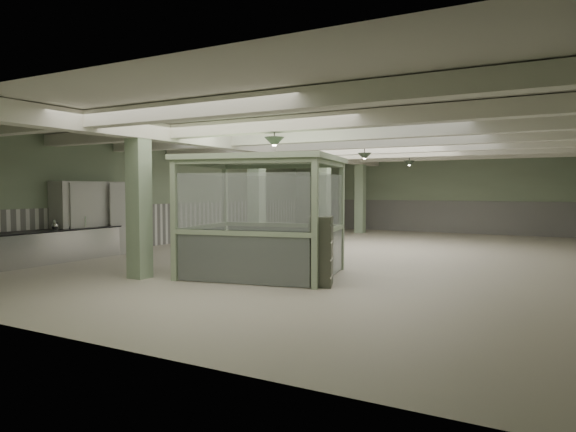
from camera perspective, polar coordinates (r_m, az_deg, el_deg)
The scene contains 29 objects.
floor at distance 15.96m, azimuth 6.09°, elevation -4.36°, with size 20.00×20.00×0.00m, color beige.
ceiling at distance 15.90m, azimuth 6.17°, elevation 8.62°, with size 14.00×20.00×0.02m, color beige.
wall_back at distance 25.34m, azimuth 14.95°, elevation 2.36°, with size 14.00×0.02×3.60m, color #95AB89.
wall_front at distance 7.67m, azimuth -24.29°, elevation 0.95°, with size 14.00×0.02×3.60m, color #95AB89.
wall_left at distance 19.63m, azimuth -13.07°, elevation 2.22°, with size 0.02×20.00×3.60m, color #95AB89.
wainscot_left at distance 19.66m, azimuth -12.98°, elevation -0.84°, with size 0.05×19.90×1.50m, color white.
wainscot_back at distance 25.35m, azimuth 14.90°, elevation -0.02°, with size 13.90×0.05×1.50m, color white.
girder at distance 17.01m, azimuth -1.69°, elevation 7.52°, with size 0.45×19.90×0.40m, color white.
beam_a at distance 9.48m, azimuth -12.07°, elevation 11.31°, with size 13.90×0.35×0.32m, color white.
beam_b at distance 11.47m, azimuth -3.72°, elevation 9.91°, with size 13.90×0.35×0.32m, color white.
beam_c at distance 13.63m, azimuth 2.04°, elevation 8.82°, with size 13.90×0.35×0.32m, color white.
beam_d at distance 15.88m, azimuth 6.16°, elevation 7.97°, with size 13.90×0.35×0.32m, color white.
beam_e at distance 18.21m, azimuth 9.24°, elevation 7.31°, with size 13.90×0.35×0.32m, color white.
beam_f at distance 20.57m, azimuth 11.61°, elevation 6.79°, with size 13.90×0.35×0.32m, color white.
beam_g at distance 22.96m, azimuth 13.48°, elevation 6.37°, with size 13.90×0.35×0.32m, color white.
column_a at distance 12.18m, azimuth -16.23°, elevation 1.76°, with size 0.42×0.42×3.60m, color #9FB995.
column_b at distance 16.10m, azimuth -3.50°, elevation 2.14°, with size 0.42×0.42×3.60m, color #9FB995.
column_c at distance 20.50m, azimuth 4.03°, elevation 2.32°, with size 0.42×0.42×3.60m, color #9FB995.
column_d at distance 24.18m, azimuth 8.03°, elevation 2.40°, with size 0.42×0.42×3.60m, color #9FB995.
pendant_front at distance 11.17m, azimuth -1.53°, elevation 8.19°, with size 0.44×0.44×0.22m, color #2E3C2D.
pendant_mid at distance 16.14m, azimuth 8.50°, elevation 6.56°, with size 0.44×0.44×0.22m, color #2E3C2D.
pendant_back at distance 20.89m, azimuth 13.32°, elevation 5.69°, with size 0.44×0.44×0.22m, color #2E3C2D.
prep_counter at distance 15.72m, azimuth -25.10°, elevation -3.05°, with size 0.95×5.47×0.91m.
pitcher_near at distance 15.75m, azimuth -24.48°, elevation -0.91°, with size 0.19×0.22×0.28m, color silver, non-canonical shape.
pitcher_far at distance 16.93m, azimuth -19.43°, elevation -0.62°, with size 0.16×0.19×0.24m, color silver, non-canonical shape.
veg_colander at distance 16.04m, azimuth -23.19°, elevation -0.96°, with size 0.44×0.44×0.20m, color #3B3B3F, non-canonical shape.
walkin_cooler at distance 16.73m, azimuth -20.84°, elevation -0.16°, with size 0.97×2.56×2.35m.
guard_booth at distance 12.14m, azimuth -2.77°, elevation 2.20°, with size 3.98×3.56×2.80m.
filing_cabinet at distance 10.88m, azimuth 3.69°, elevation -3.91°, with size 0.47×0.68×1.46m, color #535648.
Camera 1 is at (6.14, -14.58, 2.04)m, focal length 32.00 mm.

